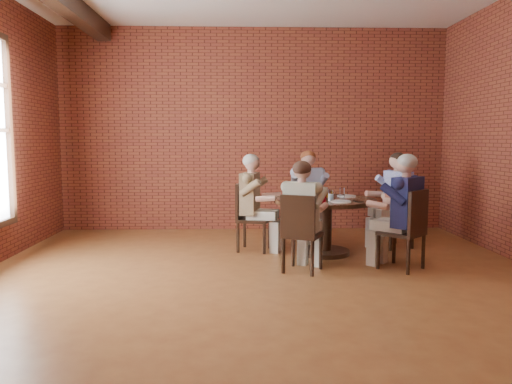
{
  "coord_description": "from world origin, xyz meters",
  "views": [
    {
      "loc": [
        -0.24,
        -5.01,
        1.54
      ],
      "look_at": [
        -0.04,
        1.0,
        0.9
      ],
      "focal_mm": 35.0,
      "sensor_mm": 36.0,
      "label": 1
    }
  ],
  "objects_px": {
    "chair_d": "(300,230)",
    "chair_e": "(409,227)",
    "diner_b": "(308,196)",
    "smartphone": "(358,201)",
    "dining_table": "(325,215)",
    "chair_b": "(307,206)",
    "diner_c": "(254,203)",
    "diner_e": "(402,212)",
    "chair_a": "(399,211)",
    "chair_c": "(248,214)",
    "diner_d": "(303,217)",
    "diner_a": "(394,200)"
  },
  "relations": [
    {
      "from": "chair_d",
      "to": "smartphone",
      "type": "height_order",
      "value": "chair_d"
    },
    {
      "from": "diner_b",
      "to": "smartphone",
      "type": "distance_m",
      "value": 1.35
    },
    {
      "from": "dining_table",
      "to": "chair_e",
      "type": "relative_size",
      "value": 1.42
    },
    {
      "from": "chair_a",
      "to": "diner_b",
      "type": "relative_size",
      "value": 0.69
    },
    {
      "from": "chair_d",
      "to": "diner_d",
      "type": "distance_m",
      "value": 0.17
    },
    {
      "from": "diner_c",
      "to": "diner_d",
      "type": "height_order",
      "value": "diner_c"
    },
    {
      "from": "chair_a",
      "to": "diner_c",
      "type": "height_order",
      "value": "diner_c"
    },
    {
      "from": "chair_c",
      "to": "diner_c",
      "type": "xyz_separation_m",
      "value": [
        0.08,
        -0.02,
        0.16
      ]
    },
    {
      "from": "chair_d",
      "to": "dining_table",
      "type": "bearing_deg",
      "value": -90.0
    },
    {
      "from": "dining_table",
      "to": "smartphone",
      "type": "distance_m",
      "value": 0.53
    },
    {
      "from": "dining_table",
      "to": "diner_e",
      "type": "xyz_separation_m",
      "value": [
        0.78,
        -0.79,
        0.15
      ]
    },
    {
      "from": "diner_b",
      "to": "chair_d",
      "type": "xyz_separation_m",
      "value": [
        -0.35,
        -1.91,
        -0.18
      ]
    },
    {
      "from": "chair_a",
      "to": "chair_d",
      "type": "xyz_separation_m",
      "value": [
        -1.58,
        -1.37,
        -0.01
      ]
    },
    {
      "from": "dining_table",
      "to": "chair_d",
      "type": "height_order",
      "value": "chair_d"
    },
    {
      "from": "smartphone",
      "to": "chair_c",
      "type": "bearing_deg",
      "value": 138.12
    },
    {
      "from": "diner_b",
      "to": "diner_d",
      "type": "relative_size",
      "value": 1.06
    },
    {
      "from": "chair_c",
      "to": "diner_d",
      "type": "height_order",
      "value": "diner_d"
    },
    {
      "from": "diner_e",
      "to": "smartphone",
      "type": "xyz_separation_m",
      "value": [
        -0.41,
        0.49,
        0.07
      ]
    },
    {
      "from": "chair_b",
      "to": "chair_e",
      "type": "height_order",
      "value": "same"
    },
    {
      "from": "chair_e",
      "to": "chair_b",
      "type": "bearing_deg",
      "value": -108.35
    },
    {
      "from": "diner_c",
      "to": "diner_d",
      "type": "relative_size",
      "value": 1.03
    },
    {
      "from": "diner_a",
      "to": "diner_e",
      "type": "height_order",
      "value": "diner_e"
    },
    {
      "from": "chair_e",
      "to": "diner_e",
      "type": "xyz_separation_m",
      "value": [
        -0.06,
        0.06,
        0.17
      ]
    },
    {
      "from": "chair_e",
      "to": "chair_a",
      "type": "bearing_deg",
      "value": -147.52
    },
    {
      "from": "diner_b",
      "to": "chair_e",
      "type": "bearing_deg",
      "value": -68.13
    },
    {
      "from": "diner_a",
      "to": "diner_c",
      "type": "bearing_deg",
      "value": -106.4
    },
    {
      "from": "diner_a",
      "to": "chair_e",
      "type": "bearing_deg",
      "value": -30.33
    },
    {
      "from": "dining_table",
      "to": "chair_c",
      "type": "height_order",
      "value": "chair_c"
    },
    {
      "from": "chair_b",
      "to": "diner_e",
      "type": "height_order",
      "value": "diner_e"
    },
    {
      "from": "chair_e",
      "to": "smartphone",
      "type": "distance_m",
      "value": 0.76
    },
    {
      "from": "diner_c",
      "to": "chair_e",
      "type": "xyz_separation_m",
      "value": [
        1.78,
        -1.11,
        -0.15
      ]
    },
    {
      "from": "chair_a",
      "to": "smartphone",
      "type": "height_order",
      "value": "chair_a"
    },
    {
      "from": "diner_c",
      "to": "chair_e",
      "type": "distance_m",
      "value": 2.1
    },
    {
      "from": "diner_b",
      "to": "diner_e",
      "type": "distance_m",
      "value": 1.96
    },
    {
      "from": "dining_table",
      "to": "diner_d",
      "type": "xyz_separation_m",
      "value": [
        -0.41,
        -0.87,
        0.12
      ]
    },
    {
      "from": "chair_c",
      "to": "chair_d",
      "type": "height_order",
      "value": "chair_c"
    },
    {
      "from": "chair_d",
      "to": "diner_d",
      "type": "relative_size",
      "value": 0.71
    },
    {
      "from": "chair_b",
      "to": "diner_d",
      "type": "height_order",
      "value": "diner_d"
    },
    {
      "from": "diner_a",
      "to": "chair_d",
      "type": "xyz_separation_m",
      "value": [
        -1.5,
        -1.34,
        -0.18
      ]
    },
    {
      "from": "chair_d",
      "to": "chair_e",
      "type": "height_order",
      "value": "chair_e"
    },
    {
      "from": "chair_b",
      "to": "chair_c",
      "type": "bearing_deg",
      "value": -145.0
    },
    {
      "from": "dining_table",
      "to": "diner_c",
      "type": "distance_m",
      "value": 0.98
    },
    {
      "from": "chair_b",
      "to": "diner_c",
      "type": "xyz_separation_m",
      "value": [
        -0.84,
        -0.8,
        0.15
      ]
    },
    {
      "from": "dining_table",
      "to": "diner_b",
      "type": "xyz_separation_m",
      "value": [
        -0.09,
        0.96,
        0.15
      ]
    },
    {
      "from": "chair_a",
      "to": "chair_e",
      "type": "height_order",
      "value": "chair_e"
    },
    {
      "from": "dining_table",
      "to": "smartphone",
      "type": "height_order",
      "value": "smartphone"
    },
    {
      "from": "diner_a",
      "to": "diner_d",
      "type": "xyz_separation_m",
      "value": [
        -1.47,
        -1.27,
        -0.03
      ]
    },
    {
      "from": "chair_a",
      "to": "diner_c",
      "type": "relative_size",
      "value": 0.71
    },
    {
      "from": "smartphone",
      "to": "diner_d",
      "type": "bearing_deg",
      "value": -163.6
    },
    {
      "from": "chair_a",
      "to": "chair_b",
      "type": "xyz_separation_m",
      "value": [
        -1.24,
        0.62,
        0.0
      ]
    }
  ]
}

